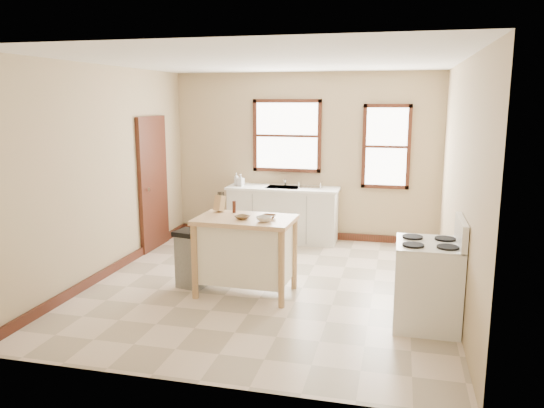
{
  "coord_description": "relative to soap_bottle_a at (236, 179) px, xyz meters",
  "views": [
    {
      "loc": [
        1.57,
        -6.32,
        2.35
      ],
      "look_at": [
        -0.06,
        0.4,
        0.99
      ],
      "focal_mm": 35.0,
      "sensor_mm": 36.0,
      "label": 1
    }
  ],
  "objects": [
    {
      "name": "faucet",
      "position": [
        0.81,
        0.21,
        0.0
      ],
      "size": [
        0.03,
        0.03,
        0.22
      ],
      "primitive_type": "cylinder",
      "color": "silver",
      "rests_on": "sink_counter"
    },
    {
      "name": "trash_bin",
      "position": [
        0.17,
        -2.45,
        -0.66
      ],
      "size": [
        0.43,
        0.38,
        0.73
      ],
      "primitive_type": null,
      "rotation": [
        0.0,
        0.0,
        -0.19
      ],
      "color": "gray",
      "rests_on": "ground"
    },
    {
      "name": "soap_bottle_a",
      "position": [
        0.0,
        0.0,
        0.0
      ],
      "size": [
        0.09,
        0.09,
        0.22
      ],
      "primitive_type": "imported",
      "rotation": [
        0.0,
        0.0,
        0.09
      ],
      "color": "#B2B2B2",
      "rests_on": "sink_counter"
    },
    {
      "name": "dish_rack",
      "position": [
        1.27,
        0.06,
        -0.06
      ],
      "size": [
        0.45,
        0.4,
        0.09
      ],
      "primitive_type": null,
      "rotation": [
        0.0,
        0.0,
        -0.41
      ],
      "color": "silver",
      "rests_on": "sink_counter"
    },
    {
      "name": "door_left",
      "position": [
        -1.1,
        -0.87,
        0.02
      ],
      "size": [
        0.06,
        0.9,
        2.1
      ],
      "primitive_type": "cube",
      "color": "#361D0E",
      "rests_on": "ground"
    },
    {
      "name": "soap_bottle_b",
      "position": [
        0.09,
        -0.05,
        -0.0
      ],
      "size": [
        0.12,
        0.12,
        0.21
      ],
      "primitive_type": "imported",
      "rotation": [
        0.0,
        0.0,
        -0.33
      ],
      "color": "#B2B2B2",
      "rests_on": "sink_counter"
    },
    {
      "name": "baseboard_left",
      "position": [
        -1.11,
        -2.17,
        -0.97
      ],
      "size": [
        0.04,
        5.0,
        0.12
      ],
      "primitive_type": "cube",
      "color": "#361D0E",
      "rests_on": "ground"
    },
    {
      "name": "knife_block",
      "position": [
        0.49,
        -2.27,
        0.03
      ],
      "size": [
        0.13,
        0.13,
        0.2
      ],
      "primitive_type": null,
      "rotation": [
        0.0,
        0.0,
        -0.32
      ],
      "color": "tan",
      "rests_on": "kitchen_island"
    },
    {
      "name": "wall_left",
      "position": [
        -1.14,
        -2.17,
        0.37
      ],
      "size": [
        0.04,
        5.0,
        2.8
      ],
      "primitive_type": "cube",
      "color": "tan",
      "rests_on": "ground"
    },
    {
      "name": "floor",
      "position": [
        1.11,
        -2.17,
        -1.03
      ],
      "size": [
        5.0,
        5.0,
        0.0
      ],
      "primitive_type": "plane",
      "color": "beige",
      "rests_on": "ground"
    },
    {
      "name": "sink_counter",
      "position": [
        0.81,
        0.03,
        -0.57
      ],
      "size": [
        1.86,
        0.62,
        0.92
      ],
      "primitive_type": null,
      "color": "silver",
      "rests_on": "ground"
    },
    {
      "name": "gas_stove",
      "position": [
        3.01,
        -2.96,
        -0.44
      ],
      "size": [
        0.72,
        0.73,
        1.17
      ],
      "primitive_type": null,
      "color": "white",
      "rests_on": "ground"
    },
    {
      "name": "window_main",
      "position": [
        0.81,
        0.31,
        0.72
      ],
      "size": [
        1.17,
        0.06,
        1.22
      ],
      "primitive_type": null,
      "color": "#361D0E",
      "rests_on": "wall_back"
    },
    {
      "name": "kitchen_island",
      "position": [
        0.9,
        -2.52,
        -0.55
      ],
      "size": [
        1.19,
        0.78,
        0.96
      ],
      "primitive_type": null,
      "rotation": [
        0.0,
        0.0,
        -0.03
      ],
      "color": "#EBBA8A",
      "rests_on": "ground"
    },
    {
      "name": "bowl_c",
      "position": [
        1.17,
        -2.66,
        -0.04
      ],
      "size": [
        0.21,
        0.21,
        0.06
      ],
      "primitive_type": "imported",
      "rotation": [
        0.0,
        0.0,
        0.15
      ],
      "color": "silver",
      "rests_on": "kitchen_island"
    },
    {
      "name": "wall_right",
      "position": [
        3.36,
        -2.17,
        0.37
      ],
      "size": [
        0.04,
        5.0,
        2.8
      ],
      "primitive_type": "cube",
      "color": "tan",
      "rests_on": "ground"
    },
    {
      "name": "baseboard_back",
      "position": [
        1.11,
        0.3,
        -0.97
      ],
      "size": [
        4.5,
        0.04,
        0.12
      ],
      "primitive_type": "cube",
      "color": "#361D0E",
      "rests_on": "ground"
    },
    {
      "name": "ceiling",
      "position": [
        1.11,
        -2.17,
        1.77
      ],
      "size": [
        5.0,
        5.0,
        0.0
      ],
      "primitive_type": "plane",
      "rotation": [
        3.14,
        0.0,
        0.0
      ],
      "color": "white",
      "rests_on": "ground"
    },
    {
      "name": "window_side",
      "position": [
        2.46,
        0.31,
        0.57
      ],
      "size": [
        0.77,
        0.06,
        1.37
      ],
      "primitive_type": null,
      "color": "#361D0E",
      "rests_on": "wall_back"
    },
    {
      "name": "bowl_a",
      "position": [
        0.89,
        -2.6,
        -0.05
      ],
      "size": [
        0.23,
        0.23,
        0.04
      ],
      "primitive_type": "imported",
      "rotation": [
        0.0,
        0.0,
        -0.45
      ],
      "color": "brown",
      "rests_on": "kitchen_island"
    },
    {
      "name": "pepper_grinder",
      "position": [
        0.68,
        -2.28,
        0.0
      ],
      "size": [
        0.05,
        0.05,
        0.15
      ],
      "primitive_type": "cylinder",
      "rotation": [
        0.0,
        0.0,
        -0.21
      ],
      "color": "#421C11",
      "rests_on": "kitchen_island"
    },
    {
      "name": "bowl_b",
      "position": [
        1.18,
        -2.48,
        -0.05
      ],
      "size": [
        0.19,
        0.19,
        0.04
      ],
      "primitive_type": "imported",
      "rotation": [
        0.0,
        0.0,
        0.12
      ],
      "color": "brown",
      "rests_on": "kitchen_island"
    },
    {
      "name": "wall_back",
      "position": [
        1.11,
        0.33,
        0.37
      ],
      "size": [
        4.5,
        0.04,
        2.8
      ],
      "primitive_type": "cube",
      "color": "tan",
      "rests_on": "ground"
    }
  ]
}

